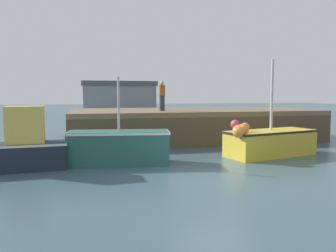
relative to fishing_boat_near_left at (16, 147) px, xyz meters
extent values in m
cube|color=#38515B|center=(6.27, -2.34, -0.85)|extent=(120.00, 160.00, 0.10)
cube|color=brown|center=(8.31, 6.50, 0.80)|extent=(13.77, 6.11, 0.25)
cube|color=#4E402E|center=(8.31, 3.56, -0.06)|extent=(13.77, 0.24, 1.47)
cylinder|color=#4E402E|center=(1.82, 3.65, -0.06)|extent=(0.30, 0.30, 1.47)
cylinder|color=#4E402E|center=(8.31, 3.65, -0.06)|extent=(0.30, 0.30, 1.47)
cylinder|color=#4E402E|center=(14.79, 3.65, -0.06)|extent=(0.30, 0.30, 1.47)
cylinder|color=#4E402E|center=(4.18, 9.35, -0.06)|extent=(0.30, 0.30, 1.47)
cylinder|color=#4E402E|center=(12.44, 9.35, -0.06)|extent=(0.30, 0.30, 1.47)
cylinder|color=#4E402E|center=(5.06, 3.65, -0.06)|extent=(6.51, 0.15, 1.33)
cube|color=#19232D|center=(-0.12, -0.01, -0.33)|extent=(3.52, 1.31, 0.94)
cube|color=silver|center=(-0.12, -0.01, 0.10)|extent=(3.59, 1.34, 0.08)
cube|color=gold|center=(0.31, 0.03, 0.77)|extent=(1.29, 1.00, 1.26)
cube|color=#23564C|center=(3.50, 0.31, -0.18)|extent=(3.80, 1.82, 1.24)
cube|color=silver|center=(3.50, 0.31, 0.39)|extent=(3.88, 1.86, 0.08)
cylinder|color=#B7B7BC|center=(3.50, 0.31, 1.44)|extent=(0.08, 0.08, 2.01)
cube|color=gold|center=(9.91, 0.56, -0.26)|extent=(4.19, 2.39, 1.08)
cube|color=black|center=(9.91, 0.56, 0.23)|extent=(4.27, 2.44, 0.08)
cylinder|color=#B7B7BC|center=(9.91, 0.56, 1.77)|extent=(0.11, 0.11, 2.96)
sphere|color=orange|center=(8.03, -0.34, 0.38)|extent=(0.50, 0.50, 0.50)
sphere|color=orange|center=(8.61, 0.33, 0.47)|extent=(0.36, 0.36, 0.36)
sphere|color=orange|center=(8.17, -0.37, 0.45)|extent=(0.44, 0.44, 0.44)
sphere|color=#DB3866|center=(8.24, 0.49, 0.58)|extent=(0.36, 0.36, 0.36)
sphere|color=#EA5B70|center=(8.47, 0.34, 0.28)|extent=(0.34, 0.34, 0.34)
sphere|color=orange|center=(8.35, 0.27, 0.24)|extent=(0.46, 0.46, 0.46)
cylinder|color=#2D3342|center=(6.24, 5.32, 1.33)|extent=(0.29, 0.29, 0.81)
cylinder|color=#994C1E|center=(6.24, 5.32, 2.01)|extent=(0.34, 0.34, 0.56)
sphere|color=tan|center=(6.24, 5.32, 2.40)|extent=(0.22, 0.22, 0.22)
cube|color=gray|center=(5.88, 27.88, 0.98)|extent=(8.03, 5.50, 3.56)
cube|color=#494C4F|center=(5.88, 27.88, 3.01)|extent=(8.35, 5.72, 0.50)
camera|label=1|loc=(2.42, -12.22, 1.81)|focal=36.04mm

